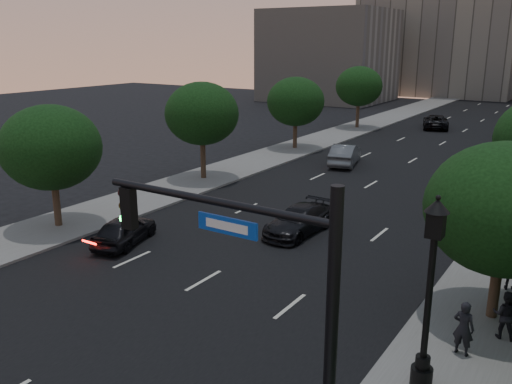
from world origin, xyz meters
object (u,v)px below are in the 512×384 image
Objects in this scene: traffic_signal_mast at (279,343)px; street_lamp at (428,304)px; sedan_far_left at (436,122)px; pedestrian_a at (464,328)px; sedan_near_right at (299,220)px; sedan_mid_left at (345,155)px; sedan_far_right at (500,154)px; sedan_near_left at (125,230)px; pedestrian_b at (505,315)px.

traffic_signal_mast reaches higher than street_lamp.
pedestrian_a is at bearing 89.28° from sedan_far_left.
street_lamp is 13.01m from sedan_near_right.
sedan_mid_left is 1.24× the size of sedan_far_right.
sedan_near_left is at bearing -125.63° from sedan_far_right.
street_lamp reaches higher than sedan_far_left.
street_lamp is 3.26× the size of pedestrian_a.
traffic_signal_mast is at bearing 130.88° from sedan_near_left.
sedan_mid_left is at bearing -111.10° from sedan_near_left.
traffic_signal_mast is 37.89m from sedan_far_right.
sedan_far_right is at bearing 93.09° from traffic_signal_mast.
sedan_near_left is 31.20m from sedan_far_right.
sedan_far_right reaches higher than sedan_near_left.
traffic_signal_mast reaches higher than sedan_near_left.
sedan_far_left is 1.36× the size of sedan_far_right.
pedestrian_b reaches higher than sedan_far_right.
street_lamp reaches higher than pedestrian_b.
sedan_far_right is at bearing -156.72° from sedan_mid_left.
street_lamp is (1.45, 5.29, -1.04)m from traffic_signal_mast.
pedestrian_b is (10.37, -5.33, 0.27)m from sedan_near_right.
sedan_near_right is (6.21, 5.79, -0.00)m from sedan_near_left.
sedan_mid_left reaches higher than sedan_near_left.
pedestrian_a is at bearing -34.56° from sedan_near_right.
traffic_signal_mast is 16.52m from sedan_near_left.
street_lamp is at bearing -97.59° from sedan_far_right.
pedestrian_a is at bearing 59.39° from pedestrian_b.
sedan_far_left is (-11.07, 52.25, -2.91)m from traffic_signal_mast.
sedan_near_left is at bearing 69.55° from sedan_far_left.
street_lamp is at bearing -44.06° from sedan_near_right.
sedan_far_left reaches higher than sedan_near_left.
pedestrian_a is (9.48, -7.03, 0.33)m from sedan_near_right.
sedan_near_left is at bearing 1.80° from pedestrian_a.
sedan_far_left is at bearing -109.90° from sedan_near_left.
pedestrian_b is (4.94, -28.50, 0.26)m from sedan_far_right.
sedan_far_right is 30.46m from pedestrian_a.
sedan_near_left is (-15.13, 3.47, -1.95)m from street_lamp.
sedan_far_left reaches higher than sedan_near_right.
sedan_near_right is at bearing -116.93° from sedan_far_right.
sedan_mid_left is (1.73, 21.36, 0.14)m from sedan_near_left.
traffic_signal_mast is at bearing 84.94° from sedan_far_left.
street_lamp reaches higher than sedan_near_left.
sedan_near_left is 1.00× the size of sedan_far_right.
pedestrian_a is (4.04, -30.19, 0.32)m from sedan_far_right.
traffic_signal_mast is at bearing -100.64° from sedan_far_right.
sedan_far_right is (-2.04, 37.72, -2.98)m from traffic_signal_mast.
sedan_mid_left is at bearing -57.40° from pedestrian_b.
pedestrian_b is at bearing -93.90° from sedan_far_right.
sedan_far_left is 17.11m from sedan_far_right.
sedan_far_left is 45.24m from pedestrian_b.
sedan_mid_left is (-11.95, 30.12, -2.85)m from traffic_signal_mast.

